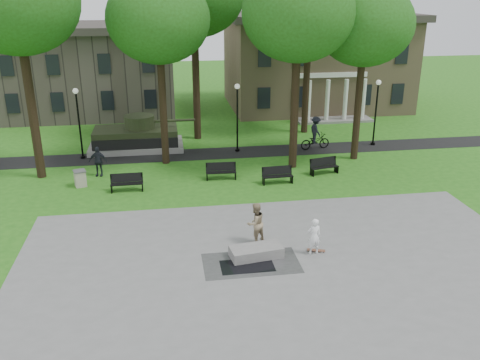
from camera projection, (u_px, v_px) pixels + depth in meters
The scene contains 26 objects.
ground at pixel (265, 228), 24.20m from camera, with size 120.00×120.00×0.00m, color #256317.
plaza at pixel (291, 285), 19.58m from camera, with size 22.00×16.00×0.02m, color gray.
footpath at pixel (231, 153), 35.29m from camera, with size 44.00×2.60×0.01m, color black.
building_right at pixel (315, 60), 48.11m from camera, with size 17.00×12.00×8.60m.
building_left at pixel (88, 72), 45.84m from camera, with size 15.00×10.00×7.20m, color #4C443D.
tree_0 at pixel (16, 2), 27.24m from camera, with size 6.80×6.80×12.97m.
tree_1 at pixel (158, 20), 30.08m from camera, with size 6.20×6.20×11.63m.
tree_2 at pixel (298, 14), 29.25m from camera, with size 6.60×6.60×12.16m.
tree_3 at pixel (365, 25), 31.07m from camera, with size 6.00×6.00×11.19m.
tree_5 at pixel (310, 4), 36.95m from camera, with size 6.40×6.40×12.44m.
lamp_left at pixel (79, 118), 33.14m from camera, with size 0.36×0.36×4.73m.
lamp_mid at pixel (237, 112), 34.65m from camera, with size 0.36×0.36×4.73m.
lamp_right at pixel (376, 107), 36.07m from camera, with size 0.36×0.36×4.73m.
tank_monument at pixel (137, 137), 35.91m from camera, with size 7.45×3.40×2.40m.
puddle at pixel (247, 266), 20.88m from camera, with size 2.20×1.20×0.00m, color black.
concrete_block at pixel (256, 252), 21.55m from camera, with size 2.20×1.00×0.45m, color gray.
skateboard at pixel (316, 251), 22.02m from camera, with size 0.78×0.20×0.07m, color brown.
skateboarder at pixel (314, 236), 21.58m from camera, with size 0.60×0.39×1.64m, color white.
friend_watching at pixel (255, 223), 22.53m from camera, with size 0.92×0.71×1.88m, color #9A8663.
pedestrian_walker at pixel (98, 161), 30.67m from camera, with size 1.08×0.45×1.84m, color #20232B.
cyclist at pixel (315, 136), 35.79m from camera, with size 2.27×1.33×2.35m.
park_bench_0 at pixel (127, 182), 28.51m from camera, with size 1.80×0.53×1.00m.
park_bench_1 at pixel (221, 171), 30.29m from camera, with size 1.82×0.61×1.00m.
park_bench_2 at pixel (277, 175), 29.64m from camera, with size 1.82×0.60×1.00m.
park_bench_3 at pixel (324, 166), 31.16m from camera, with size 1.85×0.89×1.00m.
trash_bin at pixel (80, 178), 29.18m from camera, with size 0.83×0.83×0.96m.
Camera 1 is at (-4.52, -21.37, 10.74)m, focal length 38.00 mm.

